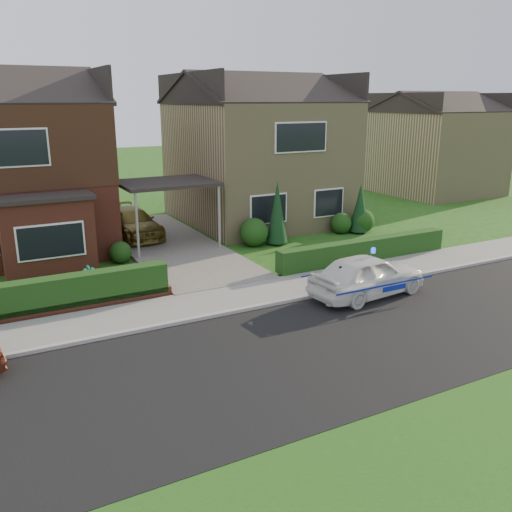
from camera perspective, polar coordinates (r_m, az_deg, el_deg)
ground at (r=13.77m, az=6.39°, el=-9.68°), size 120.00×120.00×0.00m
road at (r=13.77m, az=6.39°, el=-9.68°), size 60.00×6.00×0.02m
kerb at (r=16.13m, az=0.27°, el=-5.36°), size 60.00×0.16×0.12m
sidewalk at (r=17.00m, az=-1.41°, el=-4.24°), size 60.00×2.00×0.10m
grass_verge at (r=10.64m, az=22.64°, el=-19.49°), size 60.00×4.00×0.01m
driveway at (r=23.09m, az=-9.12°, el=1.13°), size 3.80×12.00×0.12m
house_left at (r=24.19m, az=-25.12°, el=9.55°), size 7.50×9.53×7.25m
house_right at (r=27.48m, az=0.11°, el=11.36°), size 7.50×8.06×7.25m
carport_link at (r=22.52m, az=-9.38°, el=7.49°), size 3.80×3.00×2.77m
dwarf_wall at (r=16.56m, az=-21.72°, el=-5.53°), size 7.70×0.25×0.36m
hedge_left at (r=16.77m, az=-21.72°, el=-5.93°), size 7.50×0.55×0.90m
hedge_right at (r=21.05m, az=11.27°, el=-0.64°), size 7.50×0.55×0.80m
shrub_left_mid at (r=20.41m, az=-18.25°, el=0.24°), size 1.32×1.32×1.32m
shrub_left_near at (r=21.06m, az=-14.07°, el=0.38°), size 0.84×0.84×0.84m
shrub_right_near at (r=22.76m, az=-0.21°, el=2.52°), size 1.20×1.20×1.20m
shrub_right_mid at (r=25.28m, az=8.96°, el=3.43°), size 0.96×0.96×0.96m
shrub_right_far at (r=25.64m, az=11.16°, el=3.64°), size 1.08×1.08×1.08m
conifer_a at (r=22.91m, az=2.24°, el=4.39°), size 0.90×0.90×2.60m
conifer_b at (r=25.41m, az=10.88°, el=4.83°), size 0.90×0.90×2.20m
neighbour_right at (r=37.83m, az=18.23°, el=10.29°), size 6.50×7.00×5.20m
police_car at (r=17.29m, az=11.65°, el=-2.02°), size 3.66×4.11×1.52m
driveway_car at (r=24.49m, az=-12.93°, el=3.42°), size 2.11×4.40×1.24m
potted_plant_a at (r=18.37m, az=-17.07°, el=-2.23°), size 0.50×0.41×0.81m
potted_plant_b at (r=20.01m, az=-23.10°, el=-1.53°), size 0.48×0.46×0.67m
potted_plant_c at (r=18.60m, az=-12.32°, el=-1.79°), size 0.43×0.43×0.72m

